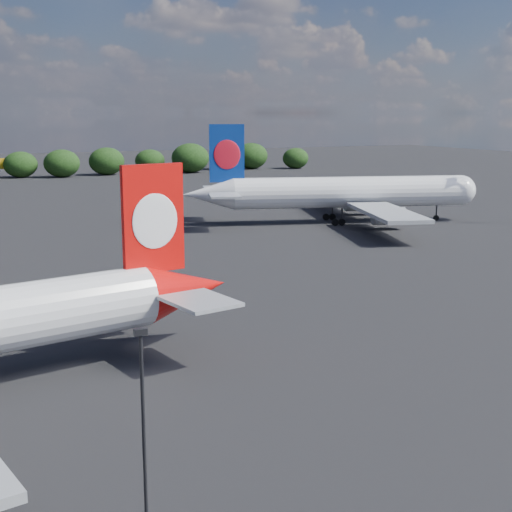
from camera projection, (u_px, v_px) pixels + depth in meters
name	position (u px, v px, depth m)	size (l,w,h in m)	color
china_southern_airliner	(339.00, 193.00, 119.00)	(49.52, 47.47, 16.40)	white
apron_lamp_post	(143.00, 419.00, 30.38)	(0.55, 0.30, 9.36)	black
horizon_treeline	(5.00, 164.00, 201.66)	(202.48, 17.35, 9.06)	black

